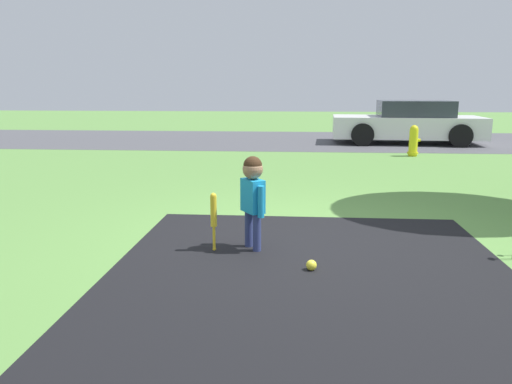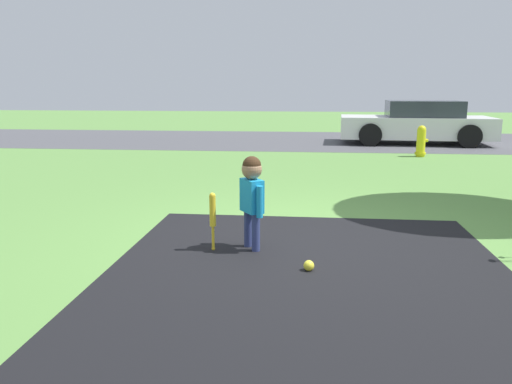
% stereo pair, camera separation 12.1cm
% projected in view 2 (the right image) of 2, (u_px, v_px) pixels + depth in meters
% --- Properties ---
extents(ground_plane, '(60.00, 60.00, 0.00)m').
position_uv_depth(ground_plane, '(305.00, 241.00, 5.33)').
color(ground_plane, '#5B8C42').
extents(driveway_strip, '(3.61, 7.00, 0.01)m').
position_uv_depth(driveway_strip, '(308.00, 369.00, 2.89)').
color(driveway_strip, black).
rests_on(driveway_strip, ground).
extents(street_strip, '(40.00, 6.00, 0.01)m').
position_uv_depth(street_strip, '(308.00, 140.00, 15.61)').
color(street_strip, '#4C4C51').
rests_on(street_strip, ground).
extents(child, '(0.27, 0.33, 0.95)m').
position_uv_depth(child, '(252.00, 189.00, 4.94)').
color(child, navy).
rests_on(child, ground).
extents(baseball_bat, '(0.06, 0.06, 0.59)m').
position_uv_depth(baseball_bat, '(213.00, 213.00, 4.95)').
color(baseball_bat, yellow).
rests_on(baseball_bat, ground).
extents(sports_ball, '(0.10, 0.10, 0.10)m').
position_uv_depth(sports_ball, '(309.00, 266.00, 4.45)').
color(sports_ball, yellow).
rests_on(sports_ball, ground).
extents(fire_hydrant, '(0.29, 0.26, 0.74)m').
position_uv_depth(fire_hydrant, '(421.00, 141.00, 11.80)').
color(fire_hydrant, yellow).
rests_on(fire_hydrant, ground).
extents(parked_car, '(4.35, 2.24, 1.25)m').
position_uv_depth(parked_car, '(417.00, 123.00, 14.55)').
color(parked_car, silver).
rests_on(parked_car, ground).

